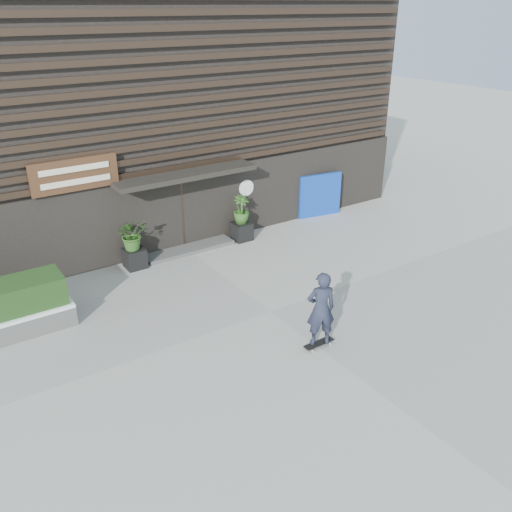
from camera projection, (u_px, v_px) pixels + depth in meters
ground at (271, 312)px, 14.01m from camera, size 80.00×80.00×0.00m
entrance_step at (189, 249)px, 17.44m from camera, size 3.00×0.80×0.12m
planter_pot_left at (135, 258)px, 16.24m from camera, size 0.60×0.60×0.60m
bamboo_left at (132, 234)px, 15.90m from camera, size 0.86×0.75×0.96m
planter_pot_right at (242, 231)px, 18.15m from camera, size 0.60×0.60×0.60m
bamboo_right at (241, 209)px, 17.81m from camera, size 0.54×0.54×0.96m
blue_tarp at (320, 195)px, 19.98m from camera, size 1.70×0.39×1.60m
building at (116, 101)px, 19.81m from camera, size 18.00×11.00×8.00m
skateboarder at (321, 309)px, 12.17m from camera, size 0.78×0.66×1.92m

